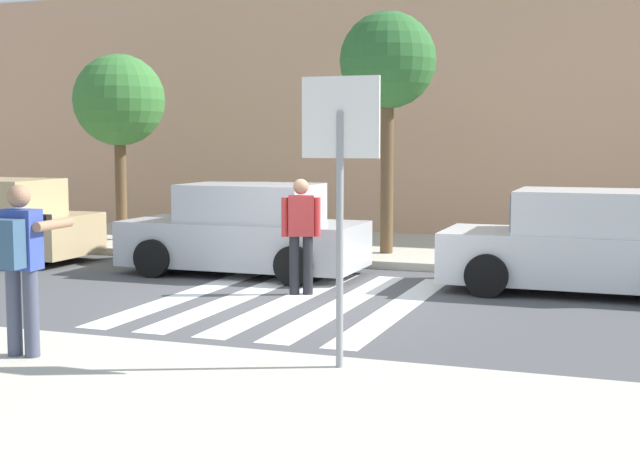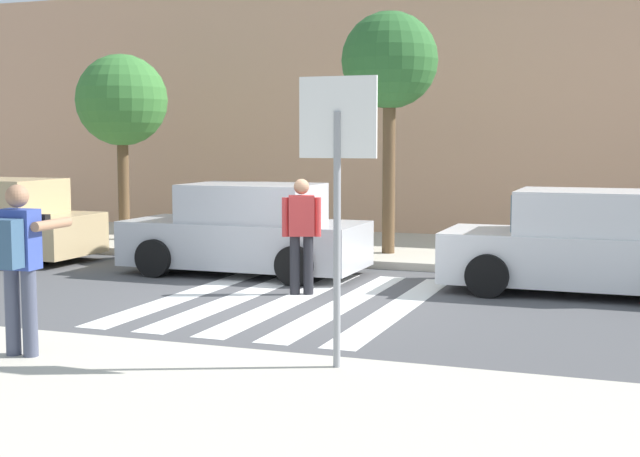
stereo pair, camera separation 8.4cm
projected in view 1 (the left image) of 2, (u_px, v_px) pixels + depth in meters
ground_plane at (285, 303)px, 12.57m from camera, size 120.00×120.00×0.00m
sidewalk_far at (395, 249)px, 18.18m from camera, size 60.00×4.80×0.14m
building_facade_far at (442, 112)px, 22.00m from camera, size 56.00×4.00×5.92m
crosswalk_stripe_0 at (191, 294)px, 13.30m from camera, size 0.44×5.20×0.01m
crosswalk_stripe_1 at (239, 297)px, 13.03m from camera, size 0.44×5.20×0.01m
crosswalk_stripe_2 at (290, 300)px, 12.76m from camera, size 0.44×5.20×0.01m
crosswalk_stripe_3 at (343, 304)px, 12.49m from camera, size 0.44×5.20×0.01m
crosswalk_stripe_4 at (398, 308)px, 12.22m from camera, size 0.44×5.20×0.01m
stop_sign at (340, 156)px, 8.33m from camera, size 0.76×0.08×2.75m
photographer_with_backpack at (19, 255)px, 8.81m from camera, size 0.61×0.86×1.72m
pedestrian_crossing at (301, 230)px, 13.16m from camera, size 0.55×0.36×1.72m
parked_car_silver at (246, 232)px, 15.21m from camera, size 4.10×1.92×1.55m
parked_car_white at (584, 245)px, 13.33m from camera, size 4.10×1.92×1.55m
street_tree_west at (119, 102)px, 18.96m from camera, size 1.95×1.95×3.96m
street_tree_center at (388, 63)px, 16.62m from camera, size 1.81×1.81×4.54m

